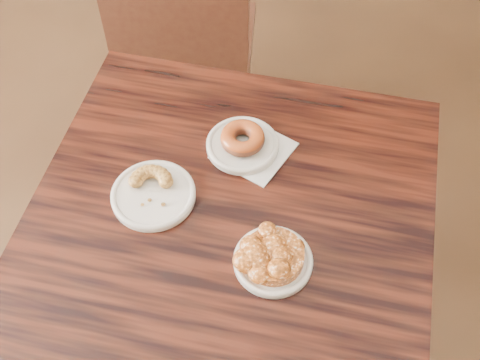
{
  "coord_description": "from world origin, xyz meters",
  "views": [
    {
      "loc": [
        0.13,
        -0.63,
        1.74
      ],
      "look_at": [
        0.12,
        0.07,
        0.8
      ],
      "focal_mm": 45.0,
      "sensor_mm": 36.0,
      "label": 1
    }
  ],
  "objects_px": {
    "glazed_donut": "(243,138)",
    "chair_far": "(190,43)",
    "apple_fritter": "(274,255)",
    "cruller_fragment": "(152,189)",
    "cafe_table": "(232,296)"
  },
  "relations": [
    {
      "from": "glazed_donut",
      "to": "apple_fritter",
      "type": "distance_m",
      "value": 0.28
    },
    {
      "from": "chair_far",
      "to": "apple_fritter",
      "type": "distance_m",
      "value": 1.04
    },
    {
      "from": "chair_far",
      "to": "glazed_donut",
      "type": "xyz_separation_m",
      "value": [
        0.18,
        -0.68,
        0.33
      ]
    },
    {
      "from": "cafe_table",
      "to": "glazed_donut",
      "type": "xyz_separation_m",
      "value": [
        0.02,
        0.17,
        0.41
      ]
    },
    {
      "from": "cafe_table",
      "to": "apple_fritter",
      "type": "height_order",
      "value": "apple_fritter"
    },
    {
      "from": "glazed_donut",
      "to": "apple_fritter",
      "type": "height_order",
      "value": "same"
    },
    {
      "from": "cafe_table",
      "to": "cruller_fragment",
      "type": "distance_m",
      "value": 0.43
    },
    {
      "from": "cafe_table",
      "to": "chair_far",
      "type": "xyz_separation_m",
      "value": [
        -0.16,
        0.85,
        0.08
      ]
    },
    {
      "from": "cafe_table",
      "to": "glazed_donut",
      "type": "height_order",
      "value": "glazed_donut"
    },
    {
      "from": "cafe_table",
      "to": "glazed_donut",
      "type": "relative_size",
      "value": 8.4
    },
    {
      "from": "glazed_donut",
      "to": "chair_far",
      "type": "bearing_deg",
      "value": 104.75
    },
    {
      "from": "glazed_donut",
      "to": "cruller_fragment",
      "type": "bearing_deg",
      "value": -143.65
    },
    {
      "from": "chair_far",
      "to": "apple_fritter",
      "type": "bearing_deg",
      "value": 107.52
    },
    {
      "from": "cafe_table",
      "to": "apple_fritter",
      "type": "bearing_deg",
      "value": -40.65
    },
    {
      "from": "glazed_donut",
      "to": "apple_fritter",
      "type": "xyz_separation_m",
      "value": [
        0.06,
        -0.28,
        -0.0
      ]
    }
  ]
}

